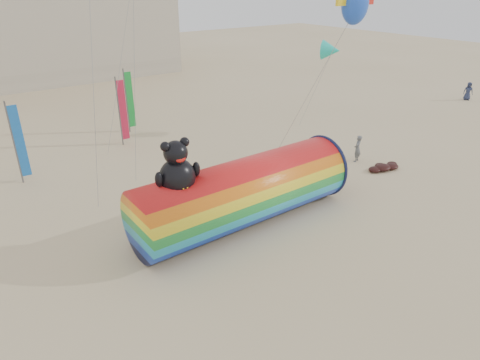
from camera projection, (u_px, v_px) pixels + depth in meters
ground at (250, 237)px, 21.18m from camera, size 160.00×160.00×0.00m
windsock_assembly at (244, 191)px, 21.75m from camera, size 11.83×3.60×5.46m
kite_handler at (357, 149)px, 29.52m from camera, size 0.80×0.67×1.88m
fabric_bundle at (384, 167)px, 28.57m from camera, size 2.62×1.35×0.41m
festival_banners at (96, 115)px, 30.81m from camera, size 10.03×5.35×5.20m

